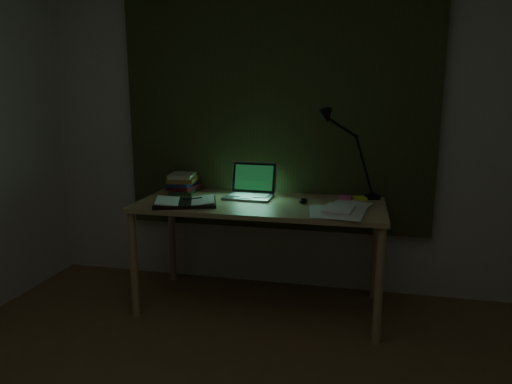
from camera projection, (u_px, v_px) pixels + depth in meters
The scene contains 11 objects.
wall_back at pixel (276, 118), 3.26m from camera, with size 3.50×0.00×2.50m, color beige.
curtain at pixel (275, 89), 3.18m from camera, with size 2.20×0.06×2.00m, color #2A3018.
desk at pixel (260, 256), 3.03m from camera, with size 1.59×0.70×0.73m, color tan, non-canonical shape.
laptop at pixel (249, 182), 3.07m from camera, with size 0.32×0.36×0.23m, color #A7A6AB, non-canonical shape.
open_textbook at pixel (185, 202), 2.90m from camera, with size 0.39×0.28×0.03m, color white, non-canonical shape.
book_stack at pixel (183, 183), 3.25m from camera, with size 0.18×0.22×0.14m, color white, non-canonical shape.
loose_papers at pixel (330, 208), 2.76m from camera, with size 0.38×0.40×0.02m, color silver, non-canonical shape.
mouse at pixel (303, 201), 2.94m from camera, with size 0.05×0.08×0.03m, color black.
sticky_yellow at pixel (359, 198), 3.05m from camera, with size 0.08×0.08×0.02m, color #EBFE35.
sticky_pink at pixel (345, 197), 3.07m from camera, with size 0.08×0.08×0.02m, color pink.
desk_lamp at pixel (375, 157), 3.02m from camera, with size 0.38×0.30×0.57m, color black, non-canonical shape.
Camera 1 is at (0.58, -1.25, 1.39)m, focal length 32.00 mm.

